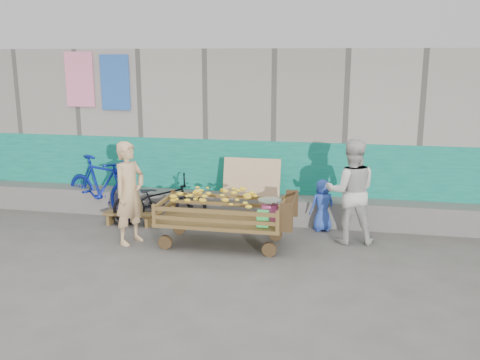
% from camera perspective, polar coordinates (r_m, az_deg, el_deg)
% --- Properties ---
extents(ground, '(80.00, 80.00, 0.00)m').
position_cam_1_polar(ground, '(7.52, -4.08, -9.39)').
color(ground, '#4F4E47').
rests_on(ground, ground).
extents(building_wall, '(12.00, 3.50, 3.00)m').
position_cam_1_polar(building_wall, '(11.00, 1.39, 5.74)').
color(building_wall, gray).
rests_on(building_wall, ground).
extents(banana_cart, '(2.10, 0.96, 0.90)m').
position_cam_1_polar(banana_cart, '(8.23, -2.24, -2.91)').
color(banana_cart, brown).
rests_on(banana_cart, ground).
extents(bench, '(0.88, 0.26, 0.22)m').
position_cam_1_polar(bench, '(9.49, -11.72, -3.79)').
color(bench, brown).
rests_on(bench, ground).
extents(vendor_man, '(0.58, 0.69, 1.61)m').
position_cam_1_polar(vendor_man, '(8.43, -11.69, -1.37)').
color(vendor_man, tan).
rests_on(vendor_man, ground).
extents(woman, '(0.86, 0.71, 1.64)m').
position_cam_1_polar(woman, '(8.47, 11.74, -1.20)').
color(woman, beige).
rests_on(woman, ground).
extents(child, '(0.51, 0.45, 0.88)m').
position_cam_1_polar(child, '(9.05, 8.79, -2.67)').
color(child, '#2A4AB6').
rests_on(child, ground).
extents(bicycle_dark, '(1.72, 1.05, 0.85)m').
position_cam_1_polar(bicycle_dark, '(9.42, -8.55, -2.10)').
color(bicycle_dark, black).
rests_on(bicycle_dark, ground).
extents(bicycle_blue, '(1.90, 1.23, 1.11)m').
position_cam_1_polar(bicycle_blue, '(10.02, -14.51, -0.70)').
color(bicycle_blue, '#0E1E95').
rests_on(bicycle_blue, ground).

